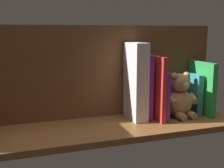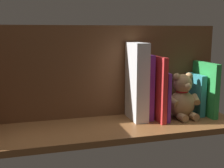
{
  "view_description": "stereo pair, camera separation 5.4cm",
  "coord_description": "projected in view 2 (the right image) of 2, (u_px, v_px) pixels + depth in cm",
  "views": [
    {
      "loc": [
        32.49,
        95.17,
        33.48
      ],
      "look_at": [
        0.0,
        0.0,
        15.02
      ],
      "focal_mm": 46.33,
      "sensor_mm": 36.0,
      "label": 1
    },
    {
      "loc": [
        27.33,
        96.78,
        33.48
      ],
      "look_at": [
        0.0,
        0.0,
        15.02
      ],
      "focal_mm": 46.33,
      "sensor_mm": 36.0,
      "label": 2
    }
  ],
  "objects": [
    {
      "name": "book_0",
      "position": [
        205.0,
        89.0,
        1.16
      ],
      "size": [
        2.17,
        16.43,
        21.26
      ],
      "primitive_type": "cube",
      "color": "green",
      "rests_on": "ground_plane"
    },
    {
      "name": "book_3",
      "position": [
        156.0,
        88.0,
        1.1
      ],
      "size": [
        1.83,
        16.63,
        24.27
      ],
      "primitive_type": "cube",
      "color": "red",
      "rests_on": "ground_plane"
    },
    {
      "name": "teddy_bear",
      "position": [
        182.0,
        98.0,
        1.12
      ],
      "size": [
        14.32,
        11.81,
        17.7
      ],
      "rotation": [
        0.0,
        0.0,
        0.08
      ],
      "color": "tan",
      "rests_on": "ground_plane"
    },
    {
      "name": "ground_plane",
      "position": [
        112.0,
        127.0,
        1.05
      ],
      "size": [
        95.13,
        28.74,
        2.2
      ],
      "primitive_type": "cube",
      "color": "brown"
    },
    {
      "name": "shelf_back_panel",
      "position": [
        104.0,
        72.0,
        1.13
      ],
      "size": [
        95.13,
        1.5,
        35.66
      ],
      "primitive_type": "cube",
      "color": "brown",
      "rests_on": "ground_plane"
    },
    {
      "name": "dictionary_thick_white",
      "position": [
        137.0,
        82.0,
        1.09
      ],
      "size": [
        5.11,
        13.19,
        29.27
      ],
      "primitive_type": "cube",
      "color": "silver",
      "rests_on": "ground_plane"
    },
    {
      "name": "book_1",
      "position": [
        195.0,
        94.0,
        1.18
      ],
      "size": [
        2.36,
        12.29,
        16.37
      ],
      "primitive_type": "cube",
      "color": "teal",
      "rests_on": "ground_plane"
    },
    {
      "name": "book_4",
      "position": [
        147.0,
        86.0,
        1.12
      ],
      "size": [
        1.98,
        11.49,
        24.75
      ],
      "primitive_type": "cube",
      "color": "purple",
      "rests_on": "ground_plane"
    },
    {
      "name": "book_2",
      "position": [
        161.0,
        95.0,
        1.12
      ],
      "size": [
        1.36,
        15.33,
        18.34
      ],
      "primitive_type": "cube",
      "color": "purple",
      "rests_on": "ground_plane"
    }
  ]
}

